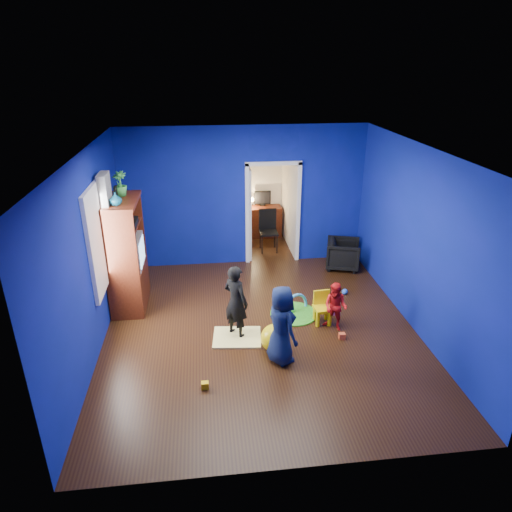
{
  "coord_description": "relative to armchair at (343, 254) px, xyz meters",
  "views": [
    {
      "loc": [
        -0.83,
        -6.29,
        4.11
      ],
      "look_at": [
        -0.03,
        0.4,
        1.16
      ],
      "focal_mm": 32.0,
      "sensor_mm": 36.0,
      "label": 1
    }
  ],
  "objects": [
    {
      "name": "hopper_ball",
      "position": [
        -1.88,
        -2.77,
        -0.09
      ],
      "size": [
        0.43,
        0.43,
        0.43
      ],
      "primitive_type": "sphere",
      "color": "yellow",
      "rests_on": "floor"
    },
    {
      "name": "wall_front",
      "position": [
        -2.02,
        -4.95,
        1.14
      ],
      "size": [
        5.0,
        0.02,
        2.9
      ],
      "primitive_type": "cube",
      "color": "navy",
      "rests_on": "floor"
    },
    {
      "name": "toddler_red",
      "position": [
        -0.82,
        -2.29,
        0.1
      ],
      "size": [
        0.5,
        0.49,
        0.82
      ],
      "primitive_type": "imported",
      "rotation": [
        0.0,
        0.0,
        -0.69
      ],
      "color": "red",
      "rests_on": "floor"
    },
    {
      "name": "toy_0",
      "position": [
        -0.78,
        -2.59,
        -0.26
      ],
      "size": [
        0.1,
        0.08,
        0.1
      ],
      "primitive_type": "cube",
      "color": "#E15125",
      "rests_on": "floor"
    },
    {
      "name": "ceiling",
      "position": [
        -2.02,
        -2.2,
        2.59
      ],
      "size": [
        5.0,
        5.5,
        0.01
      ],
      "primitive_type": "cube",
      "color": "white",
      "rests_on": "wall_back"
    },
    {
      "name": "armchair",
      "position": [
        0.0,
        0.0,
        0.0
      ],
      "size": [
        0.84,
        0.82,
        0.62
      ],
      "primitive_type": "imported",
      "rotation": [
        0.0,
        0.0,
        1.28
      ],
      "color": "black",
      "rests_on": "floor"
    },
    {
      "name": "play_mat",
      "position": [
        -1.39,
        -1.76,
        -0.3
      ],
      "size": [
        0.81,
        0.81,
        0.02
      ],
      "primitive_type": "cylinder",
      "color": "#389321",
      "rests_on": "floor"
    },
    {
      "name": "window_left",
      "position": [
        -4.51,
        -1.85,
        1.24
      ],
      "size": [
        0.03,
        0.95,
        1.55
      ],
      "primitive_type": "cube",
      "color": "white",
      "rests_on": "wall_left"
    },
    {
      "name": "toy_1",
      "position": [
        -0.29,
        -1.16,
        -0.25
      ],
      "size": [
        0.11,
        0.11,
        0.11
      ],
      "primitive_type": "sphere",
      "color": "blue",
      "rests_on": "floor"
    },
    {
      "name": "desk_lamp",
      "position": [
        -1.7,
        2.12,
        0.62
      ],
      "size": [
        0.14,
        0.14,
        0.14
      ],
      "primitive_type": "sphere",
      "color": "#FFD88C",
      "rests_on": "study_desk"
    },
    {
      "name": "vase",
      "position": [
        -4.22,
        -1.37,
        1.75
      ],
      "size": [
        0.25,
        0.25,
        0.2
      ],
      "primitive_type": "imported",
      "rotation": [
        0.0,
        0.0,
        0.34
      ],
      "color": "#0C4E62",
      "rests_on": "tv_armoire"
    },
    {
      "name": "crt_tv",
      "position": [
        -4.18,
        -1.07,
        0.71
      ],
      "size": [
        0.46,
        0.7,
        0.54
      ],
      "primitive_type": "cube",
      "color": "silver",
      "rests_on": "tv_armoire"
    },
    {
      "name": "doorway",
      "position": [
        -1.42,
        0.55,
        0.74
      ],
      "size": [
        1.16,
        0.1,
        2.1
      ],
      "primitive_type": "cube",
      "color": "white",
      "rests_on": "floor"
    },
    {
      "name": "toy_2",
      "position": [
        -2.95,
        -3.53,
        -0.26
      ],
      "size": [
        0.1,
        0.08,
        0.1
      ],
      "primitive_type": "cube",
      "color": "#ECAF0C",
      "rests_on": "floor"
    },
    {
      "name": "book_shelf",
      "position": [
        -1.42,
        2.17,
        1.71
      ],
      "size": [
        0.88,
        0.24,
        0.04
      ],
      "primitive_type": "cube",
      "color": "white",
      "rests_on": "study_desk"
    },
    {
      "name": "yellow_blanket",
      "position": [
        -2.43,
        -2.38,
        -0.29
      ],
      "size": [
        0.81,
        0.67,
        0.03
      ],
      "primitive_type": "cube",
      "rotation": [
        0.0,
        0.0,
        -0.1
      ],
      "color": "#F2E07A",
      "rests_on": "floor"
    },
    {
      "name": "desk_monitor",
      "position": [
        -1.42,
        2.18,
        0.64
      ],
      "size": [
        0.4,
        0.05,
        0.32
      ],
      "primitive_type": "cube",
      "color": "black",
      "rests_on": "study_desk"
    },
    {
      "name": "study_desk",
      "position": [
        -1.42,
        2.06,
        0.07
      ],
      "size": [
        0.88,
        0.44,
        0.75
      ],
      "primitive_type": "cube",
      "color": "#3D140A",
      "rests_on": "floor"
    },
    {
      "name": "wall_back",
      "position": [
        -2.02,
        0.55,
        1.14
      ],
      "size": [
        5.0,
        0.02,
        2.9
      ],
      "primitive_type": "cube",
      "color": "navy",
      "rests_on": "floor"
    },
    {
      "name": "toy_4",
      "position": [
        -0.72,
        -1.85,
        -0.26
      ],
      "size": [
        0.1,
        0.08,
        0.1
      ],
      "primitive_type": "cube",
      "color": "#C14890",
      "rests_on": "floor"
    },
    {
      "name": "floor",
      "position": [
        -2.02,
        -2.2,
        -0.31
      ],
      "size": [
        5.0,
        5.5,
        0.01
      ],
      "primitive_type": "cube",
      "color": "black",
      "rests_on": "ground"
    },
    {
      "name": "child_navy",
      "position": [
        -1.83,
        -3.02,
        0.29
      ],
      "size": [
        0.58,
        0.69,
        1.2
      ],
      "primitive_type": "imported",
      "rotation": [
        0.0,
        0.0,
        1.98
      ],
      "color": "#0F173A",
      "rests_on": "floor"
    },
    {
      "name": "wall_right",
      "position": [
        0.48,
        -2.2,
        1.14
      ],
      "size": [
        0.02,
        5.5,
        2.9
      ],
      "primitive_type": "cube",
      "color": "navy",
      "rests_on": "floor"
    },
    {
      "name": "toy_arch",
      "position": [
        -1.39,
        -1.76,
        -0.29
      ],
      "size": [
        0.6,
        0.49,
        0.73
      ],
      "primitive_type": "torus",
      "rotation": [
        1.57,
        0.0,
        0.67
      ],
      "color": "#3F8CD8",
      "rests_on": "floor"
    },
    {
      "name": "potted_plant",
      "position": [
        -4.22,
        -0.85,
        1.86
      ],
      "size": [
        0.29,
        0.29,
        0.42
      ],
      "primitive_type": "imported",
      "rotation": [
        0.0,
        0.0,
        -0.27
      ],
      "color": "#328937",
      "rests_on": "tv_armoire"
    },
    {
      "name": "folding_chair",
      "position": [
        -1.42,
        1.1,
        0.15
      ],
      "size": [
        0.4,
        0.4,
        0.92
      ],
      "primitive_type": "cube",
      "color": "black",
      "rests_on": "floor"
    },
    {
      "name": "wall_left",
      "position": [
        -4.52,
        -2.2,
        1.14
      ],
      "size": [
        0.02,
        5.5,
        2.9
      ],
      "primitive_type": "cube",
      "color": "navy",
      "rests_on": "floor"
    },
    {
      "name": "curtain",
      "position": [
        -4.39,
        -1.3,
        0.94
      ],
      "size": [
        0.14,
        0.42,
        2.4
      ],
      "primitive_type": "cube",
      "color": "slate",
      "rests_on": "floor"
    },
    {
      "name": "tv_armoire",
      "position": [
        -4.22,
        -1.07,
        0.67
      ],
      "size": [
        0.58,
        1.14,
        1.96
      ],
      "primitive_type": "cube",
      "color": "#40130A",
      "rests_on": "floor"
    },
    {
      "name": "alcove",
      "position": [
        -1.42,
        1.42,
        0.94
      ],
      "size": [
        1.0,
        1.75,
        2.5
      ],
      "primitive_type": null,
      "color": "silver",
      "rests_on": "floor"
    },
    {
      "name": "kid_chair",
      "position": [
        -0.97,
        -2.09,
        -0.06
      ],
      "size": [
        0.31,
        0.31,
        0.5
      ],
      "primitive_type": "cube",
      "rotation": [
        0.0,
        0.0,
        0.1
      ],
      "color": "yellow",
      "rests_on": "floor"
    },
    {
      "name": "toy_3",
      "position": [
        -1.42,
        -1.7,
        -0.25
      ],
      "size": [
        0.11,
        0.11,
        0.11
      ],
      "primitive_type": "sphere",
      "color": "green",
      "rests_on": "floor"
    },
    {
      "name": "child_black",
      "position": [
        -2.43,
        -2.28,
        0.3
      ],
      "size": [
        0.52,
        0.52,
        1.22
      ],
      "primitive_type": "imported",
      "rotation": [
        0.0,
        0.0,
        2.35
      ],
      "color": "black",
      "rests_on": "floor"
    }
  ]
}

